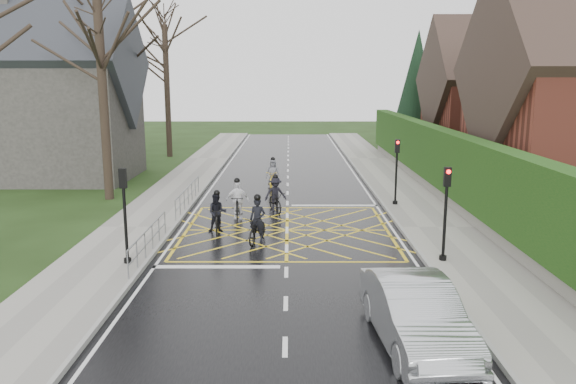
{
  "coord_description": "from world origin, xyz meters",
  "views": [
    {
      "loc": [
        0.09,
        -21.7,
        5.92
      ],
      "look_at": [
        0.04,
        1.33,
        1.3
      ],
      "focal_mm": 35.0,
      "sensor_mm": 36.0,
      "label": 1
    }
  ],
  "objects_px": {
    "cyclist_lead": "(273,177)",
    "car": "(416,314)",
    "cyclist_back": "(217,216)",
    "cyclist_rear": "(258,226)",
    "cyclist_mid": "(275,198)",
    "cyclist_front": "(237,204)"
  },
  "relations": [
    {
      "from": "cyclist_rear",
      "to": "cyclist_mid",
      "type": "bearing_deg",
      "value": 97.76
    },
    {
      "from": "cyclist_lead",
      "to": "car",
      "type": "relative_size",
      "value": 0.39
    },
    {
      "from": "cyclist_rear",
      "to": "cyclist_back",
      "type": "distance_m",
      "value": 2.15
    },
    {
      "from": "cyclist_rear",
      "to": "cyclist_front",
      "type": "distance_m",
      "value": 3.62
    },
    {
      "from": "cyclist_lead",
      "to": "cyclist_front",
      "type": "bearing_deg",
      "value": -93.19
    },
    {
      "from": "cyclist_rear",
      "to": "cyclist_mid",
      "type": "distance_m",
      "value": 4.97
    },
    {
      "from": "cyclist_rear",
      "to": "car",
      "type": "height_order",
      "value": "cyclist_rear"
    },
    {
      "from": "cyclist_back",
      "to": "cyclist_mid",
      "type": "bearing_deg",
      "value": 54.08
    },
    {
      "from": "cyclist_rear",
      "to": "cyclist_lead",
      "type": "xyz_separation_m",
      "value": [
        0.26,
        10.82,
        0.01
      ]
    },
    {
      "from": "cyclist_back",
      "to": "cyclist_rear",
      "type": "bearing_deg",
      "value": -43.5
    },
    {
      "from": "cyclist_mid",
      "to": "cyclist_lead",
      "type": "bearing_deg",
      "value": 74.91
    },
    {
      "from": "cyclist_lead",
      "to": "cyclist_rear",
      "type": "bearing_deg",
      "value": -84.37
    },
    {
      "from": "cyclist_front",
      "to": "cyclist_mid",
      "type": "bearing_deg",
      "value": 37.93
    },
    {
      "from": "cyclist_back",
      "to": "cyclist_front",
      "type": "bearing_deg",
      "value": 69.74
    },
    {
      "from": "cyclist_mid",
      "to": "car",
      "type": "distance_m",
      "value": 13.7
    },
    {
      "from": "cyclist_back",
      "to": "car",
      "type": "height_order",
      "value": "cyclist_back"
    },
    {
      "from": "cyclist_back",
      "to": "cyclist_mid",
      "type": "relative_size",
      "value": 0.92
    },
    {
      "from": "cyclist_rear",
      "to": "car",
      "type": "bearing_deg",
      "value": -50.22
    },
    {
      "from": "cyclist_lead",
      "to": "cyclist_back",
      "type": "bearing_deg",
      "value": -94.49
    },
    {
      "from": "cyclist_front",
      "to": "car",
      "type": "distance_m",
      "value": 12.82
    },
    {
      "from": "cyclist_lead",
      "to": "car",
      "type": "xyz_separation_m",
      "value": [
        3.75,
        -19.13,
        0.17
      ]
    },
    {
      "from": "cyclist_rear",
      "to": "car",
      "type": "relative_size",
      "value": 0.42
    }
  ]
}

